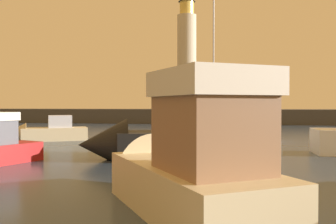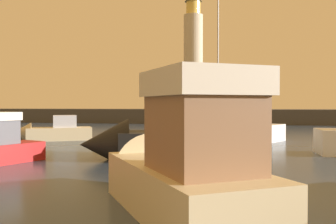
# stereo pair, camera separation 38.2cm
# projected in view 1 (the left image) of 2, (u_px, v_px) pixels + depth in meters

# --- Properties ---
(ground_plane) EXTENTS (220.00, 220.00, 0.00)m
(ground_plane) POSITION_uv_depth(u_px,v_px,m) (190.00, 140.00, 28.64)
(ground_plane) COLOR #2D3D51
(breakwater) EXTENTS (89.47, 6.32, 2.01)m
(breakwater) POSITION_uv_depth(u_px,v_px,m) (211.00, 116.00, 54.70)
(breakwater) COLOR #423F3D
(breakwater) RESTS_ON ground_plane
(lighthouse) EXTENTS (2.74, 2.74, 16.54)m
(lighthouse) POSITION_uv_depth(u_px,v_px,m) (187.00, 55.00, 55.13)
(lighthouse) COLOR beige
(lighthouse) RESTS_ON breakwater
(motorboat_2) EXTENTS (5.97, 4.26, 2.17)m
(motorboat_2) POSITION_uv_depth(u_px,v_px,m) (44.00, 132.00, 28.24)
(motorboat_2) COLOR beige
(motorboat_2) RESTS_ON ground_plane
(motorboat_4) EXTENTS (6.03, 7.67, 3.89)m
(motorboat_4) POSITION_uv_depth(u_px,v_px,m) (177.00, 165.00, 9.98)
(motorboat_4) COLOR beige
(motorboat_4) RESTS_ON ground_plane
(motorboat_6) EXTENTS (9.06, 5.31, 3.60)m
(motorboat_6) POSITION_uv_depth(u_px,v_px,m) (165.00, 138.00, 19.13)
(motorboat_6) COLOR black
(motorboat_6) RESTS_ON ground_plane
(sailboat_moored) EXTENTS (8.68, 6.18, 14.55)m
(sailboat_moored) POSITION_uv_depth(u_px,v_px,m) (223.00, 130.00, 30.20)
(sailboat_moored) COLOR white
(sailboat_moored) RESTS_ON ground_plane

